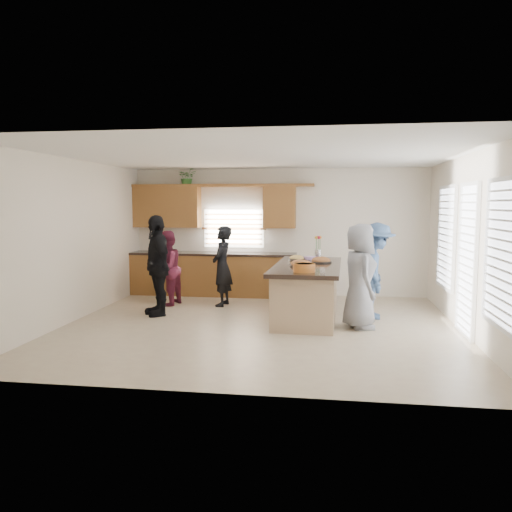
% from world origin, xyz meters
% --- Properties ---
extents(floor, '(6.50, 6.50, 0.00)m').
position_xyz_m(floor, '(0.00, 0.00, 0.00)').
color(floor, '#C1B08F').
rests_on(floor, ground).
extents(room_shell, '(6.52, 6.02, 2.81)m').
position_xyz_m(room_shell, '(0.00, 0.00, 1.90)').
color(room_shell, silver).
rests_on(room_shell, ground).
extents(back_cabinetry, '(4.08, 0.66, 2.46)m').
position_xyz_m(back_cabinetry, '(-1.47, 2.73, 0.91)').
color(back_cabinetry, '#905E29').
rests_on(back_cabinetry, ground).
extents(right_wall_glazing, '(0.06, 4.00, 2.25)m').
position_xyz_m(right_wall_glazing, '(3.22, -0.13, 1.34)').
color(right_wall_glazing, white).
rests_on(right_wall_glazing, ground).
extents(island, '(1.24, 2.74, 0.95)m').
position_xyz_m(island, '(0.75, 0.79, 0.45)').
color(island, tan).
rests_on(island, ground).
extents(platter_front, '(0.41, 0.41, 0.16)m').
position_xyz_m(platter_front, '(0.64, 0.60, 0.98)').
color(platter_front, black).
rests_on(platter_front, island).
extents(platter_mid, '(0.39, 0.39, 0.16)m').
position_xyz_m(platter_mid, '(0.98, 1.16, 0.98)').
color(platter_mid, black).
rests_on(platter_mid, island).
extents(platter_back, '(0.31, 0.31, 0.13)m').
position_xyz_m(platter_back, '(0.51, 1.53, 0.98)').
color(platter_back, black).
rests_on(platter_back, island).
extents(salad_bowl, '(0.35, 0.35, 0.13)m').
position_xyz_m(salad_bowl, '(0.74, -0.17, 1.02)').
color(salad_bowl, '#BB6422').
rests_on(salad_bowl, island).
extents(clear_cup, '(0.08, 0.08, 0.09)m').
position_xyz_m(clear_cup, '(1.03, -0.30, 1.00)').
color(clear_cup, white).
rests_on(clear_cup, island).
extents(plate_stack, '(0.24, 0.24, 0.06)m').
position_xyz_m(plate_stack, '(0.77, 1.65, 0.98)').
color(plate_stack, '#CE9CE3').
rests_on(plate_stack, island).
extents(flower_vase, '(0.14, 0.14, 0.44)m').
position_xyz_m(flower_vase, '(0.91, 1.90, 1.18)').
color(flower_vase, silver).
rests_on(flower_vase, island).
extents(potted_plant, '(0.47, 0.44, 0.44)m').
position_xyz_m(potted_plant, '(-2.02, 2.82, 2.62)').
color(potted_plant, '#3D7A31').
rests_on(potted_plant, back_cabinetry).
extents(woman_left_back, '(0.43, 0.61, 1.59)m').
position_xyz_m(woman_left_back, '(-0.97, 1.56, 0.80)').
color(woman_left_back, black).
rests_on(woman_left_back, ground).
extents(woman_left_mid, '(0.70, 0.83, 1.50)m').
position_xyz_m(woman_left_mid, '(-2.07, 1.44, 0.75)').
color(woman_left_mid, maroon).
rests_on(woman_left_mid, ground).
extents(woman_left_front, '(0.97, 1.14, 1.83)m').
position_xyz_m(woman_left_front, '(-1.97, 0.58, 0.91)').
color(woman_left_front, black).
rests_on(woman_left_front, ground).
extents(woman_right_back, '(0.74, 1.16, 1.70)m').
position_xyz_m(woman_right_back, '(1.96, 0.90, 0.85)').
color(woman_right_back, '#355075').
rests_on(woman_right_back, ground).
extents(woman_right_front, '(0.72, 0.94, 1.71)m').
position_xyz_m(woman_right_front, '(1.63, 0.12, 0.86)').
color(woman_right_front, slate).
rests_on(woman_right_front, ground).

